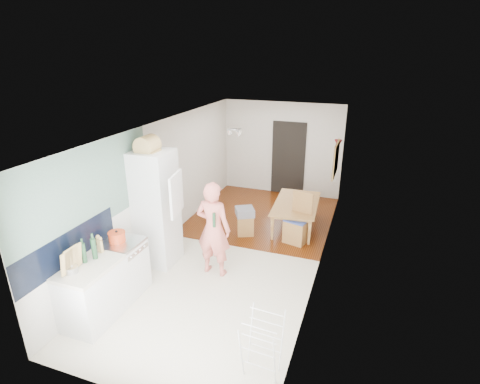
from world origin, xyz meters
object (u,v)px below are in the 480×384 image
Objects in this scene: dining_table at (297,217)px; drying_rack at (262,346)px; stool at (245,225)px; person at (213,221)px; dining_chair at (297,219)px.

drying_rack is at bearing -178.24° from dining_table.
stool is (-0.98, -0.71, -0.03)m from dining_table.
person is 4.56× the size of stool.
dining_table is at bearing -111.32° from person.
person is at bearing 151.88° from dining_table.
person is 2.44m from drying_rack.
drying_rack is at bearing -71.15° from dining_chair.
dining_table is 4.19m from drying_rack.
person is 1.77m from stool.
dining_table is 0.73m from dining_chair.
person is 1.95× the size of dining_chair.
drying_rack is (0.29, -3.50, -0.11)m from dining_chair.
stool is at bearing -163.61° from dining_chair.
dining_chair is at bearing -173.02° from dining_table.
dining_chair is 1.25× the size of drying_rack.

